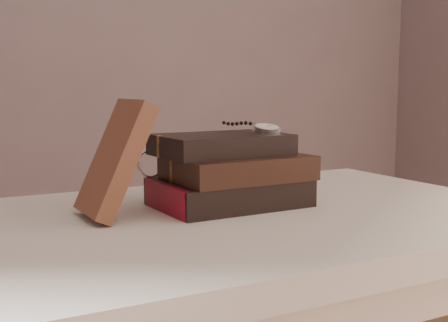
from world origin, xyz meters
TOP-DOWN VIEW (x-y plane):
  - table at (0.00, 0.35)m, footprint 1.00×0.60m
  - book_stack at (0.04, 0.40)m, footprint 0.25×0.17m
  - journal at (-0.16, 0.40)m, footprint 0.10×0.11m
  - pocket_watch at (0.10, 0.39)m, footprint 0.05×0.15m
  - eyeglasses at (-0.05, 0.48)m, footprint 0.10×0.12m

SIDE VIEW (x-z plane):
  - table at x=0.00m, z-range 0.28..1.03m
  - book_stack at x=0.04m, z-range 0.75..0.87m
  - eyeglasses at x=-0.05m, z-range 0.79..0.84m
  - journal at x=-0.16m, z-range 0.75..0.93m
  - pocket_watch at x=0.10m, z-range 0.87..0.89m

